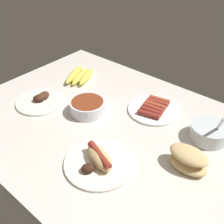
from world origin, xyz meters
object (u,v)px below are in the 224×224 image
(bowl_coleslaw, at_px, (209,132))
(plate_grilled_meat, at_px, (41,100))
(bowl_chili, at_px, (88,106))
(plate_sausages, at_px, (154,109))
(plate_hotdog_assembled, at_px, (99,161))
(banana_bunch, at_px, (80,76))
(bread_stack, at_px, (188,160))

(bowl_coleslaw, relative_size, plate_grilled_meat, 0.72)
(bowl_chili, xyz_separation_m, plate_grilled_meat, (-0.22, -0.08, -0.02))
(plate_sausages, relative_size, bowl_chili, 1.49)
(plate_hotdog_assembled, bearing_deg, bowl_coleslaw, 58.29)
(banana_bunch, distance_m, plate_grilled_meat, 0.27)
(bowl_coleslaw, bearing_deg, plate_hotdog_assembled, -121.71)
(bowl_coleslaw, height_order, bread_stack, bowl_coleslaw)
(bread_stack, bearing_deg, plate_sausages, 142.48)
(banana_bunch, distance_m, bowl_coleslaw, 0.70)
(plate_grilled_meat, bearing_deg, plate_hotdog_assembled, -13.09)
(banana_bunch, height_order, plate_grilled_meat, plate_grilled_meat)
(plate_hotdog_assembled, distance_m, bowl_coleslaw, 0.43)
(bowl_chili, height_order, plate_grilled_meat, bowl_chili)
(plate_hotdog_assembled, bearing_deg, plate_grilled_meat, 166.91)
(plate_sausages, distance_m, bread_stack, 0.33)
(plate_hotdog_assembled, distance_m, bread_stack, 0.30)
(plate_hotdog_assembled, bearing_deg, plate_sausages, 94.40)
(plate_grilled_meat, bearing_deg, bowl_chili, 21.53)
(banana_bunch, bearing_deg, bowl_coleslaw, -0.46)
(bowl_chili, height_order, bowl_coleslaw, bowl_coleslaw)
(bread_stack, bearing_deg, plate_hotdog_assembled, -142.13)
(plate_hotdog_assembled, bearing_deg, bowl_chili, 141.67)
(banana_bunch, height_order, bowl_coleslaw, bowl_coleslaw)
(plate_hotdog_assembled, distance_m, banana_bunch, 0.60)
(bowl_coleslaw, bearing_deg, bowl_chili, -159.57)
(plate_hotdog_assembled, xyz_separation_m, bread_stack, (0.23, 0.18, 0.02))
(bowl_coleslaw, distance_m, bread_stack, 0.18)
(bowl_chili, relative_size, bowl_coleslaw, 0.96)
(bowl_coleslaw, xyz_separation_m, plate_grilled_meat, (-0.68, -0.26, -0.02))
(plate_hotdog_assembled, relative_size, bowl_coleslaw, 1.55)
(plate_sausages, bearing_deg, bread_stack, -37.52)
(bowl_chili, height_order, banana_bunch, bowl_chili)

